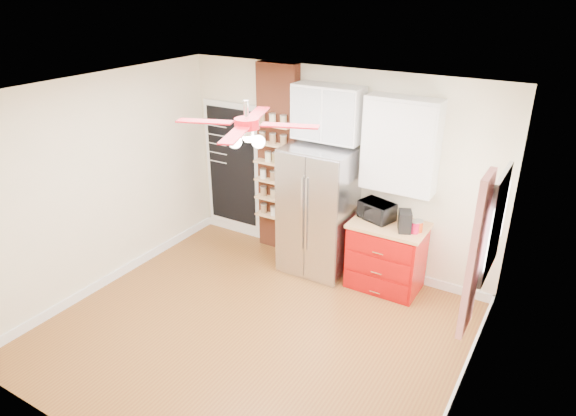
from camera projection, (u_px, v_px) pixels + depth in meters
The scene contains 21 objects.
floor at pixel (254, 332), 5.87m from camera, with size 4.50×4.50×0.00m, color brown.
ceiling at pixel (246, 95), 4.77m from camera, with size 4.50×4.50×0.00m, color white.
wall_back at pixel (335, 170), 6.88m from camera, with size 4.50×0.02×2.70m, color beige.
wall_front at pixel (94, 328), 3.75m from camera, with size 4.50×0.02×2.70m, color beige.
wall_left at pixel (101, 185), 6.37m from camera, with size 0.02×4.00×2.70m, color beige.
wall_right at pixel (473, 287), 4.26m from camera, with size 0.02×4.00×2.70m, color beige.
chalkboard at pixel (232, 166), 7.75m from camera, with size 0.95×0.05×1.95m.
brick_pillar at pixel (278, 161), 7.22m from camera, with size 0.60×0.16×2.70m, color brown.
fridge at pixel (318, 211), 6.81m from camera, with size 0.90×0.70×1.75m, color silver.
upper_glass_cabinet at pixel (328, 113), 6.44m from camera, with size 0.90×0.35×0.70m, color white.
red_cabinet at pixel (386, 256), 6.56m from camera, with size 0.94×0.64×0.90m.
upper_shelf_unit at pixel (401, 145), 6.12m from camera, with size 0.90×0.30×1.15m, color white.
window at pixel (495, 224), 4.89m from camera, with size 0.04×0.75×1.05m, color white.
curtain at pixel (475, 256), 4.53m from camera, with size 0.06×0.40×1.55m, color red.
ceiling_fan at pixel (247, 124), 4.88m from camera, with size 1.40×1.40×0.44m.
toaster_oven at pixel (377, 211), 6.46m from camera, with size 0.43×0.29×0.24m, color black.
coffee_maker at pixel (405, 221), 6.16m from camera, with size 0.15×0.22×0.25m, color black.
canister_left at pixel (415, 227), 6.13m from camera, with size 0.10×0.10×0.14m, color #B1092C.
canister_right at pixel (418, 227), 6.17m from camera, with size 0.11×0.11×0.13m, color #BB330A.
pantry_jar_oats at pixel (268, 157), 7.09m from camera, with size 0.09×0.09×0.13m, color beige.
pantry_jar_beans at pixel (275, 158), 7.05m from camera, with size 0.09×0.09×0.13m, color olive.
Camera 1 is at (2.80, -3.90, 3.68)m, focal length 32.00 mm.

